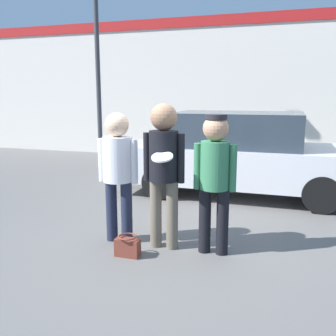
# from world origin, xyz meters

# --- Properties ---
(ground_plane) EXTENTS (56.00, 56.00, 0.00)m
(ground_plane) POSITION_xyz_m (0.00, 0.00, 0.00)
(ground_plane) COLOR #5B5956
(storefront_building) EXTENTS (24.00, 0.22, 4.23)m
(storefront_building) POSITION_xyz_m (0.00, 6.84, 2.14)
(storefront_building) COLOR silver
(storefront_building) RESTS_ON ground
(person_left) EXTENTS (0.56, 0.39, 1.72)m
(person_left) POSITION_xyz_m (-0.77, -0.25, 1.04)
(person_left) COLOR #1E2338
(person_left) RESTS_ON ground
(person_middle_with_frisbee) EXTENTS (0.54, 0.57, 1.84)m
(person_middle_with_frisbee) POSITION_xyz_m (-0.13, -0.28, 1.12)
(person_middle_with_frisbee) COLOR #665B4C
(person_middle_with_frisbee) RESTS_ON ground
(person_right) EXTENTS (0.52, 0.35, 1.72)m
(person_right) POSITION_xyz_m (0.51, -0.26, 1.04)
(person_right) COLOR black
(person_right) RESTS_ON ground
(parked_car_near) EXTENTS (4.60, 1.91, 1.61)m
(parked_car_near) POSITION_xyz_m (0.46, 2.73, 0.80)
(parked_car_near) COLOR silver
(parked_car_near) RESTS_ON ground
(street_lamp) EXTENTS (1.09, 0.35, 5.97)m
(street_lamp) POSITION_xyz_m (-3.24, 4.27, 3.62)
(street_lamp) COLOR #38383D
(street_lamp) RESTS_ON ground
(handbag) EXTENTS (0.30, 0.23, 0.26)m
(handbag) POSITION_xyz_m (-0.46, -0.68, 0.12)
(handbag) COLOR brown
(handbag) RESTS_ON ground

